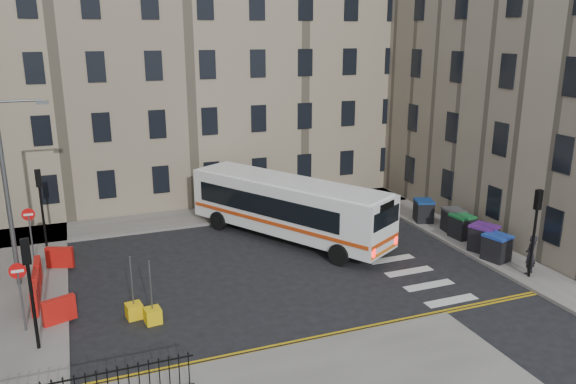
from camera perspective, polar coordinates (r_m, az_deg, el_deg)
ground at (r=27.77m, az=2.02°, el=-7.10°), size 120.00×120.00×0.00m
pavement_north at (r=34.09m, az=-13.12°, el=-2.95°), size 36.00×3.20×0.15m
pavement_east at (r=35.16m, az=13.03°, el=-2.36°), size 2.40×26.00×0.15m
terrace_north at (r=39.17m, az=-16.91°, el=11.98°), size 38.30×10.80×17.20m
corner_east at (r=40.74m, az=25.15°, el=12.72°), size 17.80×24.30×19.20m
traffic_light_east at (r=27.15m, az=23.87°, el=-2.60°), size 0.28×0.22×4.10m
traffic_light_nw at (r=31.08m, az=-23.85°, el=-0.36°), size 0.28×0.22×4.10m
traffic_light_sw at (r=21.14m, az=-24.80°, el=-7.84°), size 0.28×0.22×4.10m
streetlamp at (r=26.46m, az=-26.68°, el=-0.08°), size 0.50×0.22×8.14m
no_entry_north at (r=29.42m, az=-24.78°, el=-2.96°), size 0.60×0.08×3.00m
no_entry_south at (r=22.87m, az=-25.64°, el=-8.33°), size 0.60×0.08×3.00m
roadworks_barriers at (r=26.12m, az=-23.39°, el=-8.48°), size 1.66×6.26×1.00m
bus at (r=30.17m, az=-0.01°, el=-1.41°), size 8.33×11.58×3.23m
wheelie_bin_a at (r=29.17m, az=20.43°, el=-5.29°), size 1.29×1.40×1.29m
wheelie_bin_b at (r=30.09m, az=19.23°, el=-4.45°), size 1.48×1.57×1.38m
wheelie_bin_c at (r=31.70m, az=17.22°, el=-3.33°), size 1.09×1.23×1.27m
wheelie_bin_d at (r=32.53m, az=16.45°, el=-2.76°), size 1.18×1.31×1.30m
wheelie_bin_e at (r=33.83m, az=13.61°, el=-1.84°), size 1.33×1.43×1.29m
pedestrian at (r=28.04m, az=23.42°, el=-5.86°), size 0.79×0.65×1.86m
bollard_yellow at (r=22.82m, az=-13.56°, el=-12.11°), size 0.67×0.67×0.60m
bollard_chevron at (r=23.36m, az=-15.36°, el=-11.56°), size 0.68×0.68×0.60m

